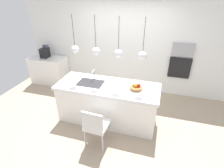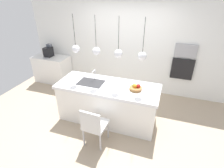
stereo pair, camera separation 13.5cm
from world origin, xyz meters
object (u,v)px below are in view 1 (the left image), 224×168
coffee_machine (45,53)px  microwave (183,50)px  fruit_bowl (136,87)px  chair_near (96,125)px  oven (179,68)px

coffee_machine → microwave: bearing=4.3°
fruit_bowl → microwave: 1.87m
fruit_bowl → chair_near: bearing=-126.1°
microwave → oven: bearing=0.0°
fruit_bowl → oven: size_ratio=0.46×
microwave → oven: size_ratio=0.96×
fruit_bowl → oven: bearing=59.5°
microwave → chair_near: (-1.52, -2.39, -0.87)m
coffee_machine → oven: coffee_machine is taller
coffee_machine → microwave: microwave is taller
coffee_machine → chair_near: 3.27m
oven → chair_near: 2.85m
coffee_machine → chair_near: (2.46, -2.09, -0.52)m
coffee_machine → microwave: 4.01m
chair_near → coffee_machine: bearing=139.7°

